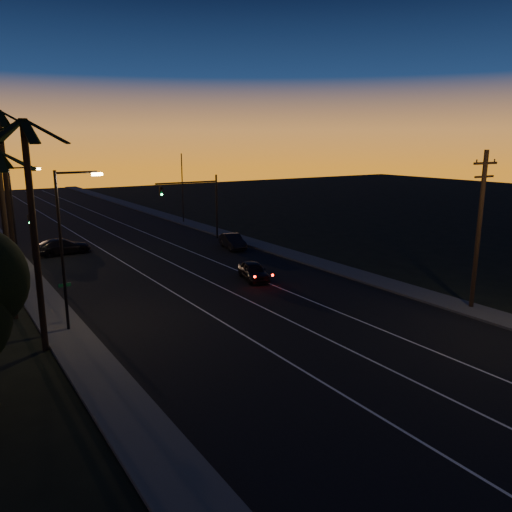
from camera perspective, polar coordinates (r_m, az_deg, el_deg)
road at (r=42.73m, az=-9.19°, el=-1.40°), size 20.00×170.00×0.01m
sidewalk_left at (r=39.73m, az=-24.12°, el=-3.38°), size 2.40×170.00×0.16m
sidewalk_right at (r=48.18m, az=3.05°, el=0.47°), size 2.40×170.00×0.16m
lane_stripe_left at (r=41.66m, az=-12.96°, el=-1.93°), size 0.12×160.00×0.01m
lane_stripe_mid at (r=42.93m, az=-8.58°, el=-1.30°), size 0.12×160.00×0.01m
lane_stripe_right at (r=44.44m, az=-4.48°, el=-0.70°), size 0.12×160.00×0.01m
palm_near at (r=26.50m, az=-24.22°, el=4.45°), size 4.25×4.16×11.53m
palm_mid at (r=32.43m, az=-26.86°, el=4.08°), size 4.25×4.16×10.03m
palm_far at (r=38.33m, az=-26.64°, el=7.31°), size 4.25×4.16×12.53m
streetlight_left_near at (r=29.04m, az=-20.86°, el=1.89°), size 2.55×0.26×9.00m
streetlight_left_far at (r=46.66m, az=-25.68°, el=5.01°), size 2.55×0.26×8.50m
street_sign at (r=30.83m, az=-20.90°, el=-4.54°), size 0.70×0.06×2.60m
utility_pole at (r=33.82m, az=24.14°, el=3.04°), size 2.20×0.28×10.00m
signal_mast at (r=53.81m, az=-6.77°, el=6.78°), size 7.10×0.41×7.00m
signal_post at (r=49.07m, az=-24.38°, el=2.90°), size 0.28×0.37×4.20m
far_pole_right at (r=66.28m, az=-8.41°, el=7.63°), size 0.14×0.14×9.00m
lead_car at (r=38.60m, az=-0.29°, el=-1.71°), size 2.67×4.78×1.38m
right_car at (r=49.92m, az=-2.70°, el=1.68°), size 2.37×4.64×1.46m
cross_car at (r=50.79m, az=-21.23°, el=1.03°), size 5.29×2.40×1.50m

